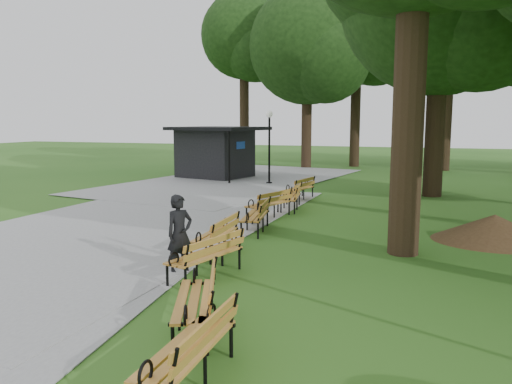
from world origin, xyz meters
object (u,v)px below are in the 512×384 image
(bench_2, at_px, (205,256))
(lamp_post, at_px, (269,132))
(person, at_px, (180,234))
(bench_0, at_px, (187,349))
(bench_6, at_px, (291,197))
(bench_3, at_px, (215,235))
(bench_1, at_px, (194,301))
(dirt_mound, at_px, (494,228))
(bench_7, at_px, (299,189))
(bench_5, at_px, (269,204))
(kiosk, at_px, (215,152))
(bench_4, at_px, (255,216))

(bench_2, bearing_deg, lamp_post, -152.50)
(bench_2, bearing_deg, person, -90.00)
(bench_0, bearing_deg, person, -152.29)
(person, bearing_deg, bench_6, 29.26)
(lamp_post, xyz_separation_m, bench_3, (2.63, -12.56, -2.03))
(bench_1, bearing_deg, person, -170.50)
(bench_0, bearing_deg, bench_1, -157.75)
(lamp_post, relative_size, bench_1, 1.83)
(lamp_post, distance_m, bench_2, 14.73)
(dirt_mound, bearing_deg, bench_0, -115.26)
(bench_3, relative_size, bench_6, 1.00)
(bench_0, height_order, bench_6, same)
(bench_6, bearing_deg, bench_7, 178.11)
(bench_3, bearing_deg, bench_7, 178.77)
(bench_0, xyz_separation_m, bench_7, (-2.12, 13.68, 0.00))
(dirt_mound, relative_size, bench_6, 1.33)
(bench_5, relative_size, bench_7, 1.00)
(kiosk, bearing_deg, bench_6, -38.71)
(kiosk, xyz_separation_m, bench_3, (6.17, -14.30, -0.90))
(person, relative_size, dirt_mound, 0.62)
(dirt_mound, bearing_deg, bench_4, -171.76)
(person, distance_m, bench_1, 2.92)
(bench_0, relative_size, bench_2, 1.00)
(bench_7, bearing_deg, bench_0, 20.07)
(bench_2, xyz_separation_m, bench_7, (-0.64, 9.93, 0.00))
(kiosk, distance_m, bench_6, 10.35)
(person, height_order, lamp_post, lamp_post)
(person, bearing_deg, lamp_post, 41.22)
(kiosk, height_order, bench_7, kiosk)
(bench_3, relative_size, bench_5, 1.00)
(bench_2, height_order, bench_7, same)
(bench_0, bearing_deg, lamp_post, -166.13)
(dirt_mound, height_order, bench_6, bench_6)
(bench_1, bearing_deg, bench_5, 168.49)
(lamp_post, xyz_separation_m, bench_5, (2.49, -8.06, -2.03))
(kiosk, height_order, lamp_post, lamp_post)
(dirt_mound, bearing_deg, bench_5, 169.69)
(dirt_mound, xyz_separation_m, bench_5, (-6.29, 1.14, 0.09))
(bench_1, xyz_separation_m, bench_2, (-0.87, 2.31, 0.00))
(bench_4, bearing_deg, bench_2, -3.39)
(bench_2, bearing_deg, dirt_mound, 146.86)
(bench_5, bearing_deg, bench_0, 31.13)
(bench_0, xyz_separation_m, bench_2, (-1.48, 3.75, 0.00))
(kiosk, bearing_deg, lamp_post, -12.54)
(bench_1, distance_m, bench_5, 8.63)
(bench_7, bearing_deg, bench_1, 18.30)
(kiosk, relative_size, dirt_mound, 1.70)
(bench_5, bearing_deg, person, 19.27)
(person, xyz_separation_m, bench_1, (1.50, -2.48, -0.35))
(dirt_mound, bearing_deg, kiosk, 138.40)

